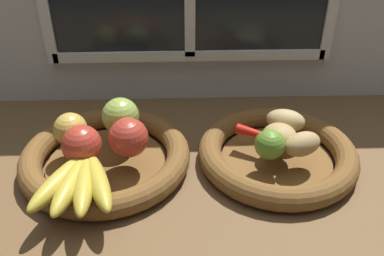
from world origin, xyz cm
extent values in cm
cube|color=brown|center=(0.00, 0.00, -1.50)|extent=(140.00, 90.00, 3.00)
cube|color=white|center=(0.00, 27.50, 12.00)|extent=(64.00, 1.20, 2.40)
cylinder|color=brown|center=(-17.31, 1.47, 0.50)|extent=(23.37, 23.37, 1.00)
torus|color=brown|center=(-17.31, 1.47, 2.27)|extent=(33.03, 33.03, 4.53)
cylinder|color=brown|center=(16.43, 1.47, 0.50)|extent=(21.93, 21.93, 1.00)
torus|color=brown|center=(16.43, 1.47, 2.27)|extent=(31.28, 31.28, 4.53)
sphere|color=#99B74C|center=(-14.43, 6.74, 8.24)|extent=(7.42, 7.42, 7.42)
sphere|color=#B73828|center=(-20.38, -2.71, 8.14)|extent=(7.22, 7.22, 7.22)
sphere|color=#B73828|center=(-12.18, -0.87, 8.23)|extent=(7.39, 7.39, 7.39)
sphere|color=gold|center=(-23.63, 3.07, 7.74)|extent=(6.42, 6.42, 6.42)
ellipsoid|color=gold|center=(-22.75, -10.19, 6.22)|extent=(9.70, 16.16, 3.38)
ellipsoid|color=gold|center=(-20.75, -10.79, 6.22)|extent=(5.96, 16.52, 3.38)
ellipsoid|color=gold|center=(-18.67, -10.86, 6.22)|extent=(4.91, 16.43, 3.38)
ellipsoid|color=gold|center=(-16.64, -10.39, 6.22)|extent=(8.78, 16.35, 3.38)
sphere|color=brown|center=(-19.44, -2.80, 6.22)|extent=(3.05, 3.05, 3.05)
ellipsoid|color=tan|center=(16.43, 1.47, 6.57)|extent=(8.32, 8.09, 4.08)
ellipsoid|color=tan|center=(19.91, -2.00, 6.79)|extent=(8.67, 7.18, 4.53)
ellipsoid|color=tan|center=(18.60, 6.25, 6.79)|extent=(8.95, 7.17, 4.51)
sphere|color=olive|center=(13.62, -2.74, 7.36)|extent=(5.65, 5.65, 5.65)
cone|color=red|center=(15.15, 1.82, 5.61)|extent=(13.73, 9.17, 2.16)
camera|label=1|loc=(-2.74, -64.27, 51.33)|focal=39.01mm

